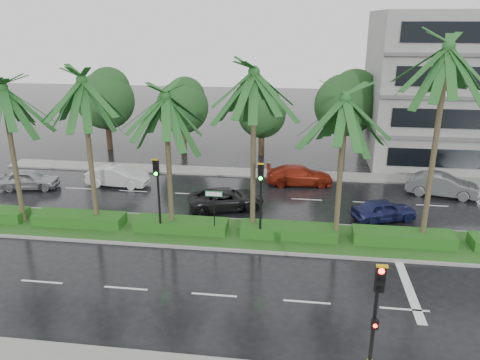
# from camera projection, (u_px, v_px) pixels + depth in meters

# --- Properties ---
(ground) EXTENTS (120.00, 120.00, 0.00)m
(ground) POSITION_uv_depth(u_px,v_px,m) (231.00, 243.00, 24.99)
(ground) COLOR black
(ground) RESTS_ON ground
(far_sidewalk) EXTENTS (40.00, 2.00, 0.12)m
(far_sidewalk) POSITION_uv_depth(u_px,v_px,m) (255.00, 173.00, 36.21)
(far_sidewalk) COLOR slate
(far_sidewalk) RESTS_ON ground
(median) EXTENTS (36.00, 4.00, 0.15)m
(median) POSITION_uv_depth(u_px,v_px,m) (234.00, 234.00, 25.90)
(median) COLOR gray
(median) RESTS_ON ground
(hedge) EXTENTS (35.20, 1.40, 0.60)m
(hedge) POSITION_uv_depth(u_px,v_px,m) (234.00, 228.00, 25.78)
(hedge) COLOR #154A15
(hedge) RESTS_ON median
(lane_markings) EXTENTS (34.00, 13.06, 0.01)m
(lane_markings) POSITION_uv_depth(u_px,v_px,m) (288.00, 250.00, 24.21)
(lane_markings) COLOR silver
(lane_markings) RESTS_ON ground
(palm_row) EXTENTS (26.30, 4.20, 10.84)m
(palm_row) POSITION_uv_depth(u_px,v_px,m) (209.00, 94.00, 23.56)
(palm_row) COLOR #3E3624
(palm_row) RESTS_ON median
(signal_near) EXTENTS (0.34, 0.45, 4.36)m
(signal_near) POSITION_uv_depth(u_px,v_px,m) (375.00, 318.00, 14.62)
(signal_near) COLOR black
(signal_near) RESTS_ON near_sidewalk
(signal_median_left) EXTENTS (0.34, 0.42, 4.36)m
(signal_median_left) POSITION_uv_depth(u_px,v_px,m) (158.00, 185.00, 24.80)
(signal_median_left) COLOR black
(signal_median_left) RESTS_ON median
(signal_median_right) EXTENTS (0.34, 0.42, 4.36)m
(signal_median_right) POSITION_uv_depth(u_px,v_px,m) (261.00, 190.00, 24.10)
(signal_median_right) COLOR black
(signal_median_right) RESTS_ON median
(street_sign) EXTENTS (0.95, 0.09, 2.60)m
(street_sign) POSITION_uv_depth(u_px,v_px,m) (214.00, 202.00, 24.88)
(street_sign) COLOR black
(street_sign) RESTS_ON median
(bg_trees) EXTENTS (32.92, 5.20, 7.51)m
(bg_trees) POSITION_uv_depth(u_px,v_px,m) (260.00, 103.00, 40.02)
(bg_trees) COLOR #3B281B
(bg_trees) RESTS_ON ground
(building) EXTENTS (16.00, 10.00, 12.00)m
(building) POSITION_uv_depth(u_px,v_px,m) (472.00, 89.00, 37.75)
(building) COLOR gray
(building) RESTS_ON ground
(car_silver) EXTENTS (2.30, 4.32, 1.40)m
(car_silver) POSITION_uv_depth(u_px,v_px,m) (29.00, 179.00, 32.83)
(car_silver) COLOR #9B9DA2
(car_silver) RESTS_ON ground
(car_white) EXTENTS (1.71, 4.44, 1.44)m
(car_white) POSITION_uv_depth(u_px,v_px,m) (118.00, 176.00, 33.38)
(car_white) COLOR #BABABA
(car_white) RESTS_ON ground
(car_darkgrey) EXTENTS (3.70, 5.21, 1.32)m
(car_darkgrey) POSITION_uv_depth(u_px,v_px,m) (226.00, 199.00, 29.34)
(car_darkgrey) COLOR black
(car_darkgrey) RESTS_ON ground
(car_red) EXTENTS (2.44, 4.95, 1.38)m
(car_red) POSITION_uv_depth(u_px,v_px,m) (299.00, 175.00, 33.70)
(car_red) COLOR maroon
(car_red) RESTS_ON ground
(car_blue) EXTENTS (2.73, 4.09, 1.29)m
(car_blue) POSITION_uv_depth(u_px,v_px,m) (384.00, 210.00, 27.66)
(car_blue) COLOR #1A1E4F
(car_blue) RESTS_ON ground
(car_grey) EXTENTS (2.60, 4.86, 1.52)m
(car_grey) POSITION_uv_depth(u_px,v_px,m) (442.00, 185.00, 31.51)
(car_grey) COLOR #5C6062
(car_grey) RESTS_ON ground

